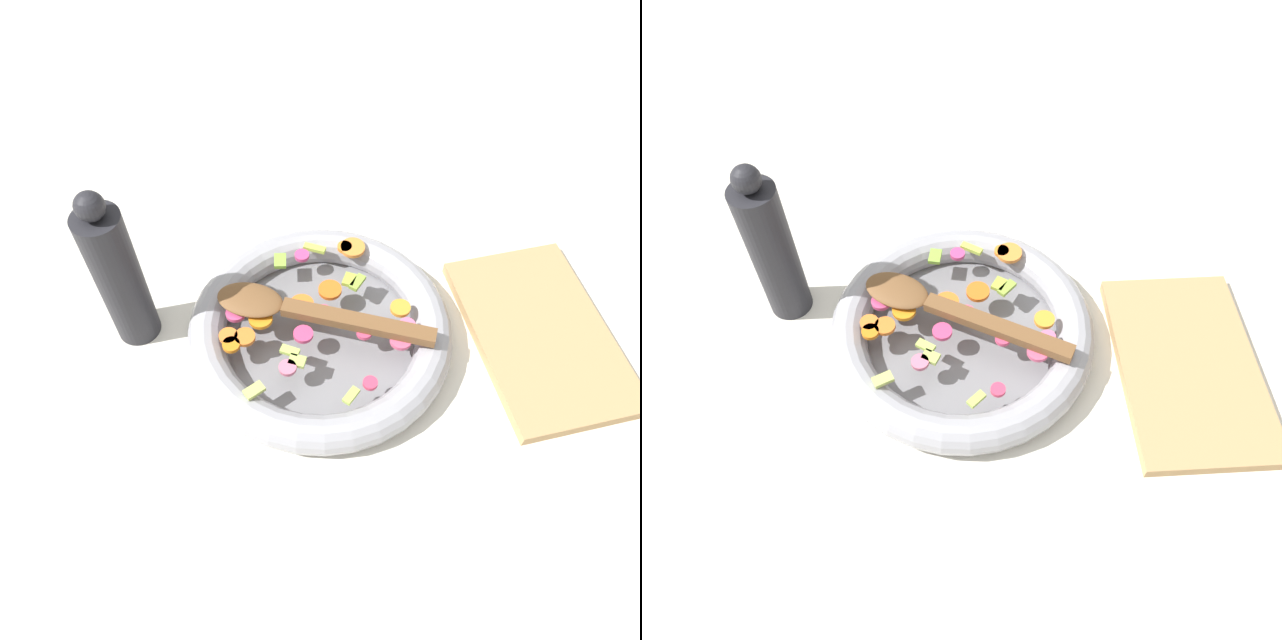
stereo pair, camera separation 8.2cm
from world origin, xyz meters
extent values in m
plane|color=silver|center=(0.00, 0.00, 0.00)|extent=(4.00, 4.00, 0.00)
cylinder|color=slate|center=(0.00, 0.00, 0.01)|extent=(0.31, 0.31, 0.01)
torus|color=#9E9EA5|center=(0.00, 0.00, 0.03)|extent=(0.36, 0.36, 0.05)
cylinder|color=orange|center=(-0.01, 0.10, 0.05)|extent=(0.04, 0.04, 0.01)
cylinder|color=orange|center=(0.03, 0.02, 0.05)|extent=(0.04, 0.04, 0.01)
cylinder|color=orange|center=(-0.01, 0.12, 0.05)|extent=(0.03, 0.03, 0.01)
cylinder|color=orange|center=(0.11, -0.07, 0.05)|extent=(0.04, 0.04, 0.01)
cylinder|color=orange|center=(0.02, 0.08, 0.05)|extent=(0.04, 0.04, 0.01)
cylinder|color=orange|center=(0.04, -0.02, 0.05)|extent=(0.03, 0.03, 0.01)
cylinder|color=orange|center=(0.00, 0.12, 0.05)|extent=(0.03, 0.03, 0.01)
cylinder|color=orange|center=(-0.01, -0.11, 0.05)|extent=(0.03, 0.03, 0.01)
cylinder|color=orange|center=(0.11, -0.06, 0.05)|extent=(0.03, 0.03, 0.01)
cube|color=#B7D75A|center=(-0.04, 0.05, 0.05)|extent=(0.02, 0.03, 0.01)
cube|color=#8DB23D|center=(0.05, -0.06, 0.05)|extent=(0.03, 0.03, 0.01)
cube|color=#B9CA62|center=(-0.09, 0.10, 0.05)|extent=(0.02, 0.03, 0.01)
cube|color=#AFCA55|center=(-0.12, -0.01, 0.05)|extent=(0.02, 0.02, 0.01)
cube|color=#ABC55B|center=(-0.06, 0.04, 0.05)|extent=(0.02, 0.03, 0.01)
cube|color=#89BD3F|center=(0.11, 0.03, 0.05)|extent=(0.03, 0.02, 0.01)
cube|color=#BAD74B|center=(0.12, -0.02, 0.05)|extent=(0.02, 0.03, 0.01)
cube|color=#A6C13D|center=(0.05, -0.05, 0.05)|extent=(0.03, 0.02, 0.01)
cylinder|color=#D54F74|center=(0.04, 0.08, 0.05)|extent=(0.03, 0.03, 0.01)
cylinder|color=#D34081|center=(0.11, 0.00, 0.05)|extent=(0.03, 0.03, 0.01)
cylinder|color=#D43B5D|center=(-0.11, -0.04, 0.05)|extent=(0.03, 0.03, 0.01)
cylinder|color=pink|center=(-0.04, -0.11, 0.05)|extent=(0.03, 0.03, 0.01)
cylinder|color=#DB4B70|center=(0.01, -0.01, 0.05)|extent=(0.02, 0.02, 0.01)
cylinder|color=#D43F72|center=(-0.02, 0.03, 0.05)|extent=(0.03, 0.03, 0.01)
cylinder|color=#D95076|center=(-0.06, -0.09, 0.05)|extent=(0.04, 0.04, 0.01)
cylinder|color=#D96B89|center=(-0.06, 0.06, 0.05)|extent=(0.03, 0.03, 0.01)
cylinder|color=#D2487E|center=(0.03, 0.11, 0.05)|extent=(0.03, 0.03, 0.01)
cylinder|color=#DB426B|center=(-0.03, -0.05, 0.05)|extent=(0.02, 0.02, 0.01)
cube|color=brown|center=(-0.02, -0.04, 0.06)|extent=(0.11, 0.19, 0.01)
ellipsoid|color=brown|center=(0.04, 0.08, 0.06)|extent=(0.09, 0.11, 0.01)
cylinder|color=#232328|center=(0.08, 0.24, 0.11)|extent=(0.06, 0.06, 0.22)
sphere|color=#232328|center=(0.08, 0.24, 0.24)|extent=(0.04, 0.04, 0.04)
cube|color=tan|center=(-0.06, -0.30, 0.01)|extent=(0.29, 0.18, 0.02)
camera|label=1|loc=(-0.46, 0.11, 0.72)|focal=35.00mm
camera|label=2|loc=(-0.47, 0.03, 0.72)|focal=35.00mm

